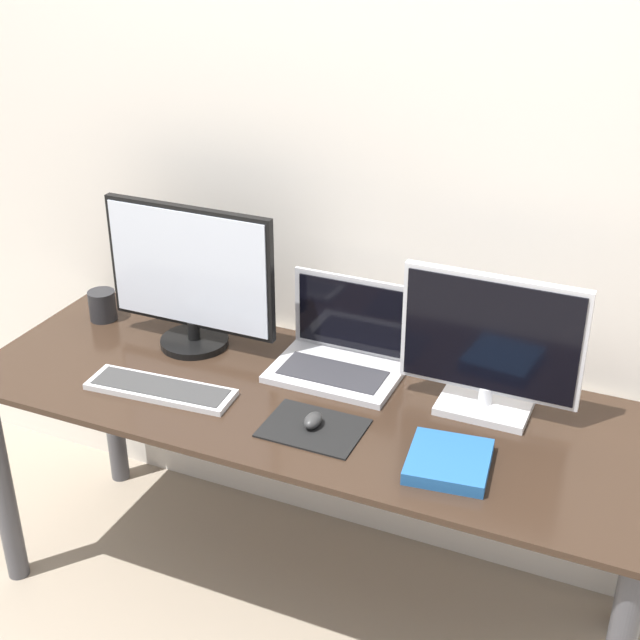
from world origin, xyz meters
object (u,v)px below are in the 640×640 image
at_px(mouse, 313,420).
at_px(monitor_left, 190,278).
at_px(monitor_right, 490,347).
at_px(keyboard, 161,389).
at_px(laptop, 342,349).
at_px(book, 449,461).
at_px(mug, 102,305).

bearing_deg(mouse, monitor_left, 152.48).
distance_m(monitor_right, keyboard, 0.87).
distance_m(laptop, mouse, 0.31).
bearing_deg(mouse, monitor_right, 34.94).
bearing_deg(book, monitor_left, 161.84).
xyz_separation_m(monitor_right, book, (-0.01, -0.28, -0.17)).
distance_m(monitor_right, laptop, 0.44).
distance_m(mouse, mug, 0.88).
bearing_deg(mouse, mug, 161.18).
distance_m(monitor_left, book, 0.91).
height_order(monitor_left, mug, monitor_left).
relative_size(monitor_right, keyboard, 1.12).
bearing_deg(monitor_left, keyboard, -78.42).
bearing_deg(keyboard, laptop, 38.76).
xyz_separation_m(monitor_right, mouse, (-0.37, -0.26, -0.16)).
xyz_separation_m(book, mug, (-1.19, 0.31, 0.03)).
height_order(monitor_right, keyboard, monitor_right).
relative_size(monitor_left, keyboard, 1.26).
bearing_deg(monitor_left, mug, 175.41).
distance_m(monitor_left, laptop, 0.47).
height_order(monitor_left, book, monitor_left).
relative_size(mouse, mug, 0.71).
bearing_deg(keyboard, mug, 143.39).
xyz_separation_m(laptop, mouse, (0.05, -0.30, -0.04)).
distance_m(laptop, mug, 0.79).
relative_size(laptop, mug, 3.75).
bearing_deg(mouse, laptop, 99.02).
bearing_deg(keyboard, monitor_left, 101.58).
height_order(monitor_right, laptop, monitor_right).
bearing_deg(keyboard, mouse, 1.28).
xyz_separation_m(monitor_left, mug, (-0.34, 0.03, -0.17)).
bearing_deg(monitor_right, laptop, 173.60).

